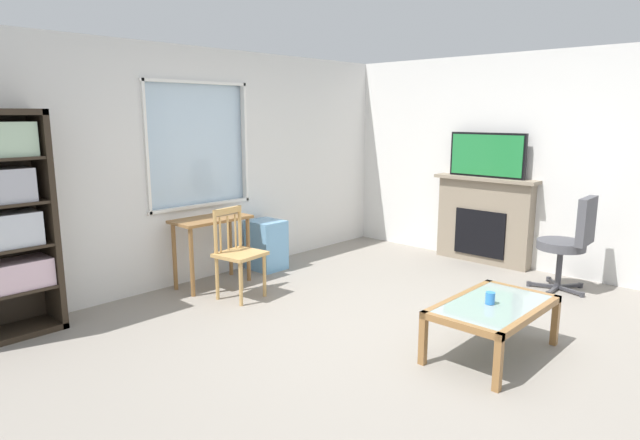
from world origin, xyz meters
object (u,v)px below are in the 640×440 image
object	(u,v)px
coffee_table	(493,310)
sippy_cup	(490,298)
tv	(487,155)
fireplace	(484,220)
plastic_drawer_unit	(266,245)
wooden_chair	(238,252)
office_chair	(570,239)
desk_under_window	(211,231)

from	to	relation	value
coffee_table	sippy_cup	size ratio (longest dim) A/B	11.78
tv	fireplace	bearing A→B (deg)	-0.00
tv	plastic_drawer_unit	bearing A→B (deg)	139.48
wooden_chair	sippy_cup	distance (m)	2.47
wooden_chair	office_chair	bearing A→B (deg)	-43.62
wooden_chair	plastic_drawer_unit	xyz separation A→B (m)	(0.86, 0.56, -0.17)
coffee_table	wooden_chair	bearing A→B (deg)	101.70
office_chair	tv	bearing A→B (deg)	69.73
plastic_drawer_unit	office_chair	bearing A→B (deg)	-61.35
fireplace	desk_under_window	bearing A→B (deg)	149.48
wooden_chair	office_chair	distance (m)	3.38
desk_under_window	office_chair	xyz separation A→B (m)	(2.39, -2.85, -0.04)
desk_under_window	sippy_cup	world-z (taller)	desk_under_window
wooden_chair	tv	bearing A→B (deg)	-21.91
sippy_cup	tv	bearing A→B (deg)	27.87
desk_under_window	sippy_cup	bearing A→B (deg)	-81.90
wooden_chair	tv	world-z (taller)	tv
coffee_table	fireplace	bearing A→B (deg)	28.28
fireplace	office_chair	bearing A→B (deg)	-111.04
desk_under_window	fireplace	size ratio (longest dim) A/B	0.64
plastic_drawer_unit	office_chair	world-z (taller)	office_chair
desk_under_window	tv	size ratio (longest dim) A/B	0.87
wooden_chair	tv	distance (m)	3.22
plastic_drawer_unit	coffee_table	bearing A→B (deg)	-96.79
wooden_chair	sippy_cup	world-z (taller)	wooden_chair
tv	sippy_cup	xyz separation A→B (m)	(-2.40, -1.27, -0.88)
desk_under_window	sippy_cup	distance (m)	2.97
fireplace	sippy_cup	world-z (taller)	fireplace
desk_under_window	coffee_table	distance (m)	3.00
wooden_chair	fireplace	bearing A→B (deg)	-21.79
desk_under_window	sippy_cup	xyz separation A→B (m)	(0.42, -2.94, -0.14)
plastic_drawer_unit	wooden_chair	bearing A→B (deg)	-146.87
wooden_chair	fireplace	size ratio (longest dim) A/B	0.71
tv	desk_under_window	bearing A→B (deg)	149.32
sippy_cup	coffee_table	bearing A→B (deg)	-33.56
coffee_table	sippy_cup	xyz separation A→B (m)	(-0.03, 0.02, 0.10)
wooden_chair	coffee_table	distance (m)	2.50
wooden_chair	tv	size ratio (longest dim) A/B	0.95
office_chair	desk_under_window	bearing A→B (deg)	129.97
desk_under_window	tv	bearing A→B (deg)	-30.68
desk_under_window	wooden_chair	world-z (taller)	wooden_chair
desk_under_window	coffee_table	xyz separation A→B (m)	(0.44, -2.96, -0.24)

